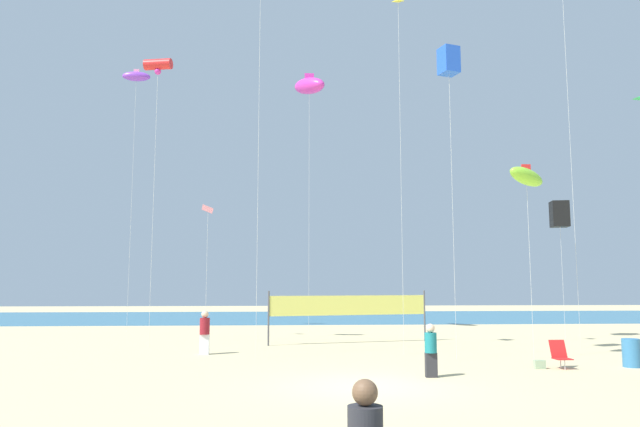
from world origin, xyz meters
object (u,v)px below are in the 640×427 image
object	(u,v)px
folding_beach_chair	(560,354)
beachgoer_teal_shirt	(431,349)
kite_black_box	(559,214)
trash_barrel	(631,353)
beach_handbag	(540,364)
beachgoer_maroon_shirt	(205,331)
kite_pink_diamond	(208,209)
kite_violet_inflatable	(136,77)
kite_lime_inflatable	(526,177)
kite_yellow_diamond	(398,17)
volleyball_net	(350,307)
kite_blue_box	(449,61)
kite_red_tube	(158,66)
kite_magenta_inflatable	(309,86)

from	to	relation	value
folding_beach_chair	beachgoer_teal_shirt	bearing A→B (deg)	-132.82
kite_black_box	folding_beach_chair	bearing A→B (deg)	-116.83
beachgoer_teal_shirt	trash_barrel	size ratio (longest dim) A/B	1.68
beach_handbag	kite_black_box	distance (m)	13.23
beachgoer_maroon_shirt	kite_pink_diamond	size ratio (longest dim) A/B	0.25
kite_violet_inflatable	kite_lime_inflatable	size ratio (longest dim) A/B	2.19
beachgoer_maroon_shirt	kite_yellow_diamond	bearing A→B (deg)	-102.40
volleyball_net	trash_barrel	bearing A→B (deg)	-45.53
beachgoer_teal_shirt	kite_blue_box	bearing A→B (deg)	-13.26
kite_black_box	beachgoer_teal_shirt	bearing A→B (deg)	-129.83
kite_violet_inflatable	kite_red_tube	size ratio (longest dim) A/B	1.19
beach_handbag	kite_violet_inflatable	world-z (taller)	kite_violet_inflatable
kite_lime_inflatable	kite_pink_diamond	world-z (taller)	kite_lime_inflatable
volleyball_net	kite_yellow_diamond	xyz separation A→B (m)	(1.62, -4.35, 12.10)
folding_beach_chair	kite_red_tube	world-z (taller)	kite_red_tube
kite_magenta_inflatable	volleyball_net	bearing A→B (deg)	-75.99
kite_lime_inflatable	kite_black_box	distance (m)	9.31
beachgoer_maroon_shirt	volleyball_net	xyz separation A→B (m)	(6.12, 4.01, 0.74)
kite_pink_diamond	kite_blue_box	world-z (taller)	kite_blue_box
kite_lime_inflatable	kite_blue_box	xyz separation A→B (m)	(-2.76, 0.26, 4.52)
kite_magenta_inflatable	kite_yellow_diamond	distance (m)	11.27
kite_lime_inflatable	kite_black_box	bearing A→B (deg)	57.43
folding_beach_chair	kite_pink_diamond	bearing A→B (deg)	166.79
beachgoer_teal_shirt	volleyball_net	distance (m)	10.25
kite_blue_box	trash_barrel	bearing A→B (deg)	-25.34
beachgoer_teal_shirt	kite_red_tube	size ratio (longest dim) A/B	0.12
kite_magenta_inflatable	kite_violet_inflatable	size ratio (longest dim) A/B	0.97
kite_violet_inflatable	kite_red_tube	bearing A→B (deg)	-69.50
beachgoer_teal_shirt	volleyball_net	size ratio (longest dim) A/B	0.20
beach_handbag	kite_blue_box	world-z (taller)	kite_blue_box
beachgoer_teal_shirt	kite_yellow_diamond	distance (m)	14.16
beachgoer_teal_shirt	kite_blue_box	xyz separation A→B (m)	(1.97, 4.10, 10.39)
kite_violet_inflatable	kite_yellow_diamond	bearing A→B (deg)	-41.19
beach_handbag	kite_lime_inflatable	xyz separation A→B (m)	(0.83, 2.34, 6.55)
trash_barrel	kite_blue_box	distance (m)	12.15
beachgoer_teal_shirt	kite_violet_inflatable	size ratio (longest dim) A/B	0.10
trash_barrel	kite_blue_box	size ratio (longest dim) A/B	0.08
kite_blue_box	kite_yellow_diamond	xyz separation A→B (m)	(-1.58, 1.69, 2.53)
kite_violet_inflatable	trash_barrel	bearing A→B (deg)	-38.29
kite_magenta_inflatable	kite_black_box	size ratio (longest dim) A/B	2.20
kite_lime_inflatable	kite_blue_box	size ratio (longest dim) A/B	0.61
kite_lime_inflatable	kite_yellow_diamond	size ratio (longest dim) A/B	0.49
kite_pink_diamond	kite_yellow_diamond	distance (m)	13.28
beachgoer_maroon_shirt	kite_blue_box	xyz separation A→B (m)	(9.31, -2.03, 10.31)
kite_lime_inflatable	beachgoer_maroon_shirt	bearing A→B (deg)	169.25
kite_lime_inflatable	kite_yellow_diamond	bearing A→B (deg)	155.75
beachgoer_teal_shirt	volleyball_net	xyz separation A→B (m)	(-1.23, 10.14, 0.81)
kite_red_tube	kite_lime_inflatable	xyz separation A→B (m)	(14.96, -5.80, -6.17)
trash_barrel	kite_magenta_inflatable	distance (m)	22.70
beachgoer_maroon_shirt	volleyball_net	bearing A→B (deg)	-66.65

